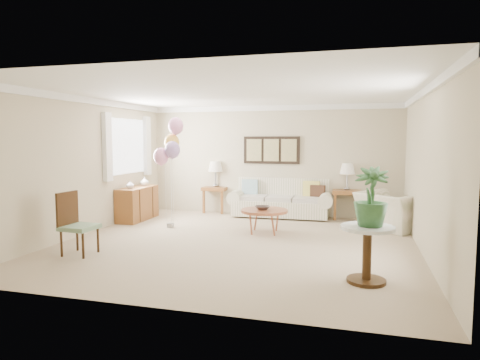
{
  "coord_description": "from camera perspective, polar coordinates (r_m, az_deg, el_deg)",
  "views": [
    {
      "loc": [
        2.0,
        -7.03,
        1.8
      ],
      "look_at": [
        -0.12,
        0.6,
        1.05
      ],
      "focal_mm": 32.0,
      "sensor_mm": 36.0,
      "label": 1
    }
  ],
  "objects": [
    {
      "name": "ground_plane",
      "position": [
        7.53,
        -0.36,
        -8.43
      ],
      "size": [
        6.0,
        6.0,
        0.0
      ],
      "primitive_type": "plane",
      "color": "tan"
    },
    {
      "name": "room_shell",
      "position": [
        7.43,
        -0.98,
        4.07
      ],
      "size": [
        6.04,
        6.04,
        2.6
      ],
      "color": "#BDAE8E",
      "rests_on": "ground"
    },
    {
      "name": "wall_art_triptych",
      "position": [
        10.19,
        4.21,
        3.99
      ],
      "size": [
        1.35,
        0.06,
        0.65
      ],
      "color": "black",
      "rests_on": "ground"
    },
    {
      "name": "sofa",
      "position": [
        10.09,
        5.54,
        -2.88
      ],
      "size": [
        2.42,
        0.93,
        0.89
      ],
      "color": "#F1E3CD",
      "rests_on": "ground"
    },
    {
      "name": "end_table_left",
      "position": [
        10.6,
        -3.28,
        -1.45
      ],
      "size": [
        0.59,
        0.53,
        0.64
      ],
      "color": "brown",
      "rests_on": "ground"
    },
    {
      "name": "end_table_right",
      "position": [
        9.98,
        14.05,
        -1.89
      ],
      "size": [
        0.61,
        0.56,
        0.67
      ],
      "color": "brown",
      "rests_on": "ground"
    },
    {
      "name": "lamp_left",
      "position": [
        10.55,
        -3.29,
        1.7
      ],
      "size": [
        0.36,
        0.36,
        0.63
      ],
      "color": "gray",
      "rests_on": "end_table_left"
    },
    {
      "name": "lamp_right",
      "position": [
        9.93,
        14.13,
        1.34
      ],
      "size": [
        0.34,
        0.34,
        0.6
      ],
      "color": "gray",
      "rests_on": "end_table_right"
    },
    {
      "name": "coffee_table",
      "position": [
        8.26,
        3.26,
        -4.2
      ],
      "size": [
        0.91,
        0.91,
        0.46
      ],
      "color": "#9F4E2E",
      "rests_on": "ground"
    },
    {
      "name": "decor_bowl",
      "position": [
        8.23,
        3.02,
        -3.73
      ],
      "size": [
        0.36,
        0.36,
        0.07
      ],
      "primitive_type": "imported",
      "rotation": [
        0.0,
        0.0,
        0.29
      ],
      "color": "#302421",
      "rests_on": "coffee_table"
    },
    {
      "name": "armchair",
      "position": [
        9.09,
        19.46,
        -3.93
      ],
      "size": [
        1.52,
        1.51,
        0.75
      ],
      "primitive_type": "imported",
      "rotation": [
        0.0,
        0.0,
        2.44
      ],
      "color": "#F1E3CD",
      "rests_on": "ground"
    },
    {
      "name": "side_table",
      "position": [
        5.64,
        16.62,
        -7.67
      ],
      "size": [
        0.67,
        0.67,
        0.72
      ],
      "color": "silver",
      "rests_on": "ground"
    },
    {
      "name": "potted_plant",
      "position": [
        5.54,
        17.05,
        -2.15
      ],
      "size": [
        0.43,
        0.43,
        0.74
      ],
      "primitive_type": "imported",
      "rotation": [
        0.0,
        0.0,
        -0.03
      ],
      "color": "#234A26",
      "rests_on": "side_table"
    },
    {
      "name": "accent_chair",
      "position": [
        7.2,
        -21.1,
        -5.25
      ],
      "size": [
        0.51,
        0.51,
        0.99
      ],
      "color": "gray",
      "rests_on": "ground"
    },
    {
      "name": "credenza",
      "position": [
        9.87,
        -13.52,
        -3.07
      ],
      "size": [
        0.46,
        1.2,
        0.74
      ],
      "color": "brown",
      "rests_on": "ground"
    },
    {
      "name": "vase_white",
      "position": [
        9.52,
        -14.45,
        -0.62
      ],
      "size": [
        0.22,
        0.22,
        0.18
      ],
      "primitive_type": "imported",
      "rotation": [
        0.0,
        0.0,
        0.36
      ],
      "color": "#B6B4C5",
      "rests_on": "credenza"
    },
    {
      "name": "vase_sage",
      "position": [
        10.08,
        -12.61,
        -0.18
      ],
      "size": [
        0.21,
        0.21,
        0.2
      ],
      "primitive_type": "imported",
      "rotation": [
        0.0,
        0.0,
        -0.08
      ],
      "color": "silver",
      "rests_on": "credenza"
    },
    {
      "name": "balloon_cluster",
      "position": [
        8.79,
        -9.28,
        4.71
      ],
      "size": [
        0.57,
        0.51,
        2.26
      ],
      "color": "gray",
      "rests_on": "ground"
    }
  ]
}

